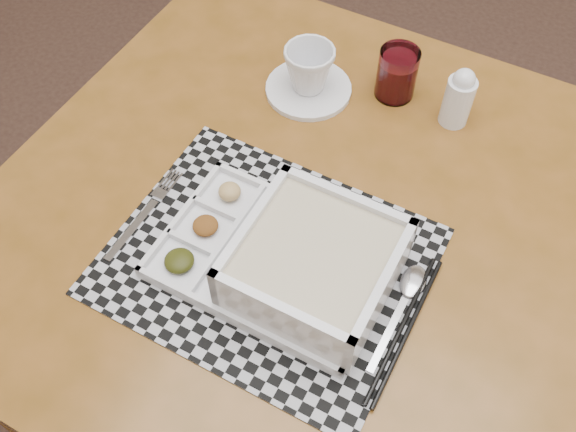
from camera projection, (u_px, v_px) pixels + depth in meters
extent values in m
cube|color=#583810|center=(303.00, 215.00, 0.99)|extent=(0.99, 0.99, 0.04)
cylinder|color=#583810|center=(230.00, 111.00, 1.60)|extent=(0.05, 0.05, 0.66)
cylinder|color=#583810|center=(563.00, 244.00, 1.37)|extent=(0.05, 0.05, 0.66)
cube|color=#583810|center=(398.00, 83.00, 1.24)|extent=(0.80, 0.08, 0.07)
cube|color=#583810|center=(105.00, 147.00, 1.15)|extent=(0.08, 0.80, 0.07)
cube|color=#583810|center=(547.00, 344.00, 0.93)|extent=(0.08, 0.80, 0.07)
cube|color=#9B9BA2|center=(267.00, 261.00, 0.92)|extent=(0.46, 0.39, 0.00)
cube|color=silver|center=(274.00, 262.00, 0.91)|extent=(0.33, 0.24, 0.01)
cube|color=silver|center=(308.00, 205.00, 0.96)|extent=(0.32, 0.03, 0.01)
cube|color=silver|center=(235.00, 318.00, 0.85)|extent=(0.32, 0.03, 0.01)
cube|color=silver|center=(181.00, 215.00, 0.94)|extent=(0.02, 0.22, 0.01)
cube|color=silver|center=(375.00, 305.00, 0.86)|extent=(0.02, 0.22, 0.01)
cube|color=silver|center=(228.00, 237.00, 0.92)|extent=(0.02, 0.20, 0.01)
cube|color=silver|center=(190.00, 243.00, 0.92)|extent=(0.08, 0.01, 0.01)
cube|color=silver|center=(216.00, 209.00, 0.95)|extent=(0.08, 0.01, 0.01)
ellipsoid|color=black|center=(179.00, 261.00, 0.90)|extent=(0.04, 0.04, 0.02)
ellipsoid|color=#46270B|center=(205.00, 226.00, 0.93)|extent=(0.04, 0.04, 0.02)
ellipsoid|color=#9C8046|center=(230.00, 191.00, 0.96)|extent=(0.03, 0.03, 0.02)
cube|color=silver|center=(314.00, 278.00, 0.88)|extent=(0.22, 0.22, 0.01)
cube|color=silver|center=(346.00, 213.00, 0.90)|extent=(0.20, 0.03, 0.09)
cube|color=silver|center=(281.00, 322.00, 0.80)|extent=(0.20, 0.03, 0.09)
cube|color=silver|center=(253.00, 236.00, 0.88)|extent=(0.03, 0.20, 0.09)
cube|color=silver|center=(381.00, 294.00, 0.83)|extent=(0.03, 0.20, 0.09)
cube|color=#B9AE89|center=(315.00, 266.00, 0.86)|extent=(0.19, 0.19, 0.08)
cube|color=silver|center=(131.00, 229.00, 0.95)|extent=(0.02, 0.12, 0.00)
cube|color=silver|center=(160.00, 194.00, 0.99)|extent=(0.02, 0.02, 0.00)
cube|color=silver|center=(166.00, 178.00, 1.00)|extent=(0.01, 0.04, 0.00)
cube|color=silver|center=(169.00, 179.00, 1.00)|extent=(0.01, 0.04, 0.00)
cube|color=silver|center=(172.00, 181.00, 1.00)|extent=(0.01, 0.04, 0.00)
cube|color=silver|center=(176.00, 182.00, 1.00)|extent=(0.01, 0.04, 0.00)
cube|color=silver|center=(388.00, 334.00, 0.85)|extent=(0.02, 0.12, 0.00)
ellipsoid|color=silver|center=(413.00, 281.00, 0.90)|extent=(0.04, 0.06, 0.01)
cylinder|color=black|center=(401.00, 327.00, 0.85)|extent=(0.02, 0.24, 0.01)
cylinder|color=black|center=(408.00, 331.00, 0.85)|extent=(0.02, 0.24, 0.01)
cylinder|color=silver|center=(308.00, 89.00, 1.12)|extent=(0.15, 0.15, 0.01)
imported|color=silver|center=(309.00, 69.00, 1.08)|extent=(0.11, 0.11, 0.08)
cylinder|color=white|center=(397.00, 74.00, 1.08)|extent=(0.07, 0.07, 0.09)
cylinder|color=#43050C|center=(396.00, 78.00, 1.09)|extent=(0.06, 0.06, 0.07)
cylinder|color=silver|center=(457.00, 102.00, 1.05)|extent=(0.05, 0.05, 0.09)
sphere|color=silver|center=(464.00, 79.00, 1.01)|extent=(0.04, 0.04, 0.04)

